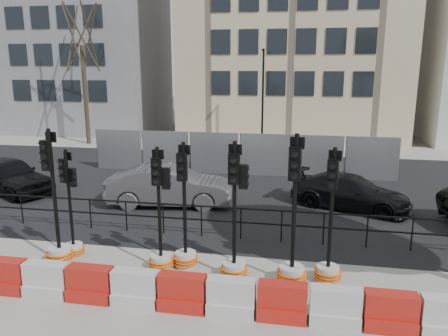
% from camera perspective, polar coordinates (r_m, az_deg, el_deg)
% --- Properties ---
extents(ground, '(120.00, 120.00, 0.00)m').
position_cam_1_polar(ground, '(12.37, -4.23, -11.03)').
color(ground, '#51514C').
rests_on(ground, ground).
extents(sidewalk_near, '(40.00, 6.00, 0.02)m').
position_cam_1_polar(sidewalk_near, '(9.83, -8.82, -18.01)').
color(sidewalk_near, gray).
rests_on(sidewalk_near, ground).
extents(road, '(40.00, 14.00, 0.03)m').
position_cam_1_polar(road, '(18.83, 1.08, -2.32)').
color(road, black).
rests_on(road, ground).
extents(sidewalk_far, '(40.00, 4.00, 0.02)m').
position_cam_1_polar(sidewalk_far, '(27.53, 4.10, 2.66)').
color(sidewalk_far, gray).
rests_on(sidewalk_far, ground).
extents(building_grey, '(11.00, 9.06, 14.00)m').
position_cam_1_polar(building_grey, '(37.01, -17.54, 15.70)').
color(building_grey, gray).
rests_on(building_grey, ground).
extents(building_cream, '(15.00, 10.06, 18.00)m').
position_cam_1_polar(building_cream, '(33.12, 9.25, 19.95)').
color(building_cream, beige).
rests_on(building_cream, ground).
extents(kerb_railing, '(18.00, 0.04, 1.00)m').
position_cam_1_polar(kerb_railing, '(13.20, -2.98, -6.21)').
color(kerb_railing, black).
rests_on(kerb_railing, ground).
extents(heras_fencing, '(14.33, 1.72, 2.00)m').
position_cam_1_polar(heras_fencing, '(21.34, 0.97, 1.49)').
color(heras_fencing, '#92949A').
rests_on(heras_fencing, ground).
extents(lamp_post_far, '(0.12, 0.56, 6.00)m').
position_cam_1_polar(lamp_post_far, '(26.05, 5.08, 9.17)').
color(lamp_post_far, black).
rests_on(lamp_post_far, ground).
extents(tree_bare_far, '(2.00, 2.00, 9.00)m').
position_cam_1_polar(tree_bare_far, '(29.87, -18.13, 15.70)').
color(tree_bare_far, '#473828').
rests_on(tree_bare_far, ground).
extents(barrier_row, '(12.55, 0.50, 0.80)m').
position_cam_1_polar(barrier_row, '(9.81, -8.50, -15.65)').
color(barrier_row, red).
rests_on(barrier_row, ground).
extents(traffic_signal_b, '(0.59, 0.59, 2.97)m').
position_cam_1_polar(traffic_signal_b, '(12.55, -19.21, -7.92)').
color(traffic_signal_b, silver).
rests_on(traffic_signal_b, ground).
extents(traffic_signal_c, '(0.70, 0.70, 3.57)m').
position_cam_1_polar(traffic_signal_c, '(12.28, -20.89, -8.39)').
color(traffic_signal_c, silver).
rests_on(traffic_signal_c, ground).
extents(traffic_signal_d, '(0.63, 0.63, 3.19)m').
position_cam_1_polar(traffic_signal_d, '(11.23, -8.27, -9.53)').
color(traffic_signal_d, silver).
rests_on(traffic_signal_d, ground).
extents(traffic_signal_e, '(0.64, 0.64, 3.27)m').
position_cam_1_polar(traffic_signal_e, '(11.35, -5.10, -9.64)').
color(traffic_signal_e, silver).
rests_on(traffic_signal_e, ground).
extents(traffic_signal_f, '(0.67, 0.67, 3.41)m').
position_cam_1_polar(traffic_signal_f, '(10.67, 1.39, -10.36)').
color(traffic_signal_f, silver).
rests_on(traffic_signal_f, ground).
extents(traffic_signal_g, '(0.71, 0.71, 3.62)m').
position_cam_1_polar(traffic_signal_g, '(10.57, 8.91, -11.12)').
color(traffic_signal_g, silver).
rests_on(traffic_signal_g, ground).
extents(traffic_signal_h, '(0.65, 0.65, 3.30)m').
position_cam_1_polar(traffic_signal_h, '(10.86, 13.51, -11.06)').
color(traffic_signal_h, silver).
rests_on(traffic_signal_h, ground).
extents(car_a, '(4.85, 5.54, 1.46)m').
position_cam_1_polar(car_a, '(19.71, -26.29, -0.86)').
color(car_a, black).
rests_on(car_a, ground).
extents(car_b, '(2.86, 5.01, 1.50)m').
position_cam_1_polar(car_b, '(16.19, -7.11, -2.33)').
color(car_b, '#4F4F54').
rests_on(car_b, ground).
extents(car_c, '(4.60, 5.42, 1.24)m').
position_cam_1_polar(car_c, '(16.42, 16.17, -3.04)').
color(car_c, black).
rests_on(car_c, ground).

